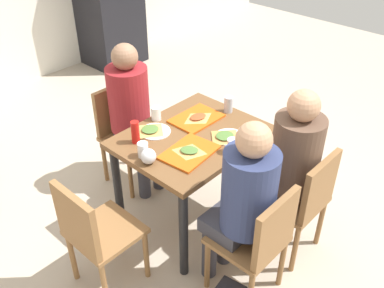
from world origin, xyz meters
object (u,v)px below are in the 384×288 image
at_px(person_in_brown_jacket, 290,160).
at_px(soda_can, 228,104).
at_px(tray_red_far, 196,118).
at_px(pizza_slice_c, 150,130).
at_px(chair_near_left, 259,239).
at_px(person_in_red, 243,197).
at_px(chair_near_right, 303,198).
at_px(chair_far_side, 124,128).
at_px(plastic_cup_a, 156,113).
at_px(main_table, 192,149).
at_px(pizza_slice_d, 225,136).
at_px(pizza_slice_a, 189,151).
at_px(plastic_cup_b, 232,146).
at_px(foil_bundle, 148,156).
at_px(tray_red_near, 189,152).
at_px(paper_plate_center, 155,131).
at_px(condiment_bottle, 135,132).
at_px(plastic_cup_c, 143,150).
at_px(person_far_side, 132,108).
at_px(paper_plate_near_edge, 230,137).
at_px(chair_left_end, 93,231).

bearing_deg(person_in_brown_jacket, soda_can, 75.12).
bearing_deg(tray_red_far, pizza_slice_c, 160.33).
height_order(chair_near_left, person_in_red, person_in_red).
xyz_separation_m(chair_near_right, chair_far_side, (-0.25, 1.55, 0.00)).
xyz_separation_m(pizza_slice_c, plastic_cup_a, (0.15, 0.09, 0.03)).
relative_size(main_table, pizza_slice_d, 5.32).
relative_size(pizza_slice_a, pizza_slice_c, 1.10).
bearing_deg(plastic_cup_b, chair_near_left, -121.68).
bearing_deg(plastic_cup_a, pizza_slice_c, -147.67).
bearing_deg(foil_bundle, soda_can, 2.65).
distance_m(tray_red_far, plastic_cup_b, 0.48).
distance_m(tray_red_near, plastic_cup_a, 0.49).
distance_m(pizza_slice_d, foil_bundle, 0.57).
relative_size(paper_plate_center, soda_can, 1.80).
xyz_separation_m(main_table, tray_red_far, (0.17, 0.12, 0.13)).
bearing_deg(condiment_bottle, soda_can, -14.70).
bearing_deg(chair_near_left, plastic_cup_c, 100.14).
relative_size(chair_near_left, plastic_cup_b, 8.44).
height_order(chair_near_right, plastic_cup_b, plastic_cup_b).
distance_m(soda_can, condiment_bottle, 0.77).
bearing_deg(person_far_side, paper_plate_near_edge, -80.06).
xyz_separation_m(chair_far_side, pizza_slice_d, (0.12, -0.97, 0.29)).
bearing_deg(paper_plate_near_edge, pizza_slice_c, 125.04).
distance_m(person_in_brown_jacket, tray_red_near, 0.65).
xyz_separation_m(main_table, chair_near_right, (0.25, -0.77, -0.16)).
bearing_deg(tray_red_near, chair_far_side, 79.20).
bearing_deg(chair_near_right, plastic_cup_c, 127.76).
bearing_deg(pizza_slice_c, foil_bundle, -134.12).
relative_size(paper_plate_center, plastic_cup_c, 2.20).
bearing_deg(chair_near_left, condiment_bottle, 94.30).
distance_m(chair_left_end, foil_bundle, 0.56).
xyz_separation_m(tray_red_near, paper_plate_center, (0.02, 0.35, -0.00)).
bearing_deg(paper_plate_center, chair_far_side, 75.10).
bearing_deg(main_table, chair_far_side, 90.00).
xyz_separation_m(chair_near_right, person_in_red, (-0.50, 0.14, 0.25)).
bearing_deg(main_table, plastic_cup_c, 171.61).
xyz_separation_m(chair_left_end, condiment_bottle, (0.56, 0.22, 0.36)).
bearing_deg(condiment_bottle, paper_plate_center, 0.00).
bearing_deg(condiment_bottle, person_in_red, -84.99).
relative_size(person_in_brown_jacket, pizza_slice_a, 5.86).
relative_size(person_in_red, soda_can, 10.28).
bearing_deg(pizza_slice_d, condiment_bottle, 137.17).
height_order(person_in_brown_jacket, plastic_cup_a, person_in_brown_jacket).
relative_size(pizza_slice_a, foil_bundle, 2.14).
xyz_separation_m(pizza_slice_a, condiment_bottle, (-0.14, 0.36, 0.06)).
distance_m(main_table, paper_plate_near_edge, 0.29).
relative_size(chair_near_right, foil_bundle, 8.44).
bearing_deg(paper_plate_near_edge, person_far_side, 99.94).
distance_m(chair_near_left, person_in_brown_jacket, 0.57).
bearing_deg(pizza_slice_c, chair_near_left, -94.40).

